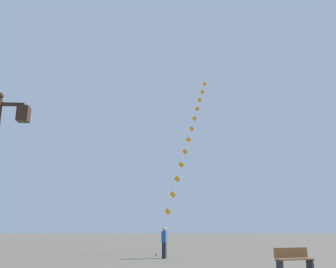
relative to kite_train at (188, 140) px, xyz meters
name	(u,v)px	position (x,y,z in m)	size (l,w,h in m)	color
ground_plane	(132,259)	(-4.28, -8.04, -8.76)	(160.00, 160.00, 0.00)	#756B5B
kite_train	(188,140)	(0.00, 0.00, 0.00)	(5.62, 12.08, 16.28)	brown
kite_flyer	(164,242)	(-2.50, -8.03, -7.85)	(0.35, 0.63, 1.71)	#1E1E2D
park_bench	(294,259)	(2.35, -14.27, -8.31)	(1.66, 0.83, 0.89)	brown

